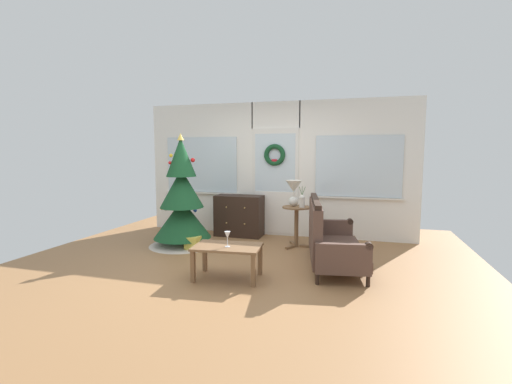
{
  "coord_description": "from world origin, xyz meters",
  "views": [
    {
      "loc": [
        1.54,
        -4.64,
        1.6
      ],
      "look_at": [
        0.05,
        0.55,
        1.0
      ],
      "focal_mm": 25.15,
      "sensor_mm": 36.0,
      "label": 1
    }
  ],
  "objects_px": {
    "side_table": "(296,218)",
    "flower_vase": "(302,200)",
    "wine_glass": "(227,236)",
    "dresser_cabinet": "(239,216)",
    "settee_sofa": "(329,240)",
    "gift_box": "(193,243)",
    "table_lamp": "(294,189)",
    "coffee_table": "(227,251)",
    "christmas_tree": "(182,204)"
  },
  "relations": [
    {
      "from": "table_lamp",
      "to": "coffee_table",
      "type": "bearing_deg",
      "value": -106.03
    },
    {
      "from": "wine_glass",
      "to": "gift_box",
      "type": "xyz_separation_m",
      "value": [
        -1.04,
        1.14,
        -0.46
      ]
    },
    {
      "from": "dresser_cabinet",
      "to": "table_lamp",
      "type": "relative_size",
      "value": 2.05
    },
    {
      "from": "christmas_tree",
      "to": "dresser_cabinet",
      "type": "xyz_separation_m",
      "value": [
        0.71,
        0.95,
        -0.32
      ]
    },
    {
      "from": "wine_glass",
      "to": "gift_box",
      "type": "distance_m",
      "value": 1.61
    },
    {
      "from": "settee_sofa",
      "to": "coffee_table",
      "type": "height_order",
      "value": "settee_sofa"
    },
    {
      "from": "table_lamp",
      "to": "christmas_tree",
      "type": "bearing_deg",
      "value": -165.58
    },
    {
      "from": "table_lamp",
      "to": "coffee_table",
      "type": "height_order",
      "value": "table_lamp"
    },
    {
      "from": "dresser_cabinet",
      "to": "table_lamp",
      "type": "bearing_deg",
      "value": -22.7
    },
    {
      "from": "table_lamp",
      "to": "flower_vase",
      "type": "height_order",
      "value": "table_lamp"
    },
    {
      "from": "flower_vase",
      "to": "coffee_table",
      "type": "height_order",
      "value": "flower_vase"
    },
    {
      "from": "flower_vase",
      "to": "coffee_table",
      "type": "bearing_deg",
      "value": -111.71
    },
    {
      "from": "christmas_tree",
      "to": "flower_vase",
      "type": "xyz_separation_m",
      "value": [
        2.0,
        0.37,
        0.1
      ]
    },
    {
      "from": "dresser_cabinet",
      "to": "side_table",
      "type": "relative_size",
      "value": 1.31
    },
    {
      "from": "flower_vase",
      "to": "gift_box",
      "type": "height_order",
      "value": "flower_vase"
    },
    {
      "from": "side_table",
      "to": "wine_glass",
      "type": "height_order",
      "value": "side_table"
    },
    {
      "from": "side_table",
      "to": "gift_box",
      "type": "relative_size",
      "value": 3.07
    },
    {
      "from": "flower_vase",
      "to": "gift_box",
      "type": "relative_size",
      "value": 1.56
    },
    {
      "from": "dresser_cabinet",
      "to": "wine_glass",
      "type": "height_order",
      "value": "dresser_cabinet"
    },
    {
      "from": "dresser_cabinet",
      "to": "settee_sofa",
      "type": "distance_m",
      "value": 2.29
    },
    {
      "from": "christmas_tree",
      "to": "flower_vase",
      "type": "height_order",
      "value": "christmas_tree"
    },
    {
      "from": "christmas_tree",
      "to": "dresser_cabinet",
      "type": "distance_m",
      "value": 1.23
    },
    {
      "from": "christmas_tree",
      "to": "table_lamp",
      "type": "relative_size",
      "value": 4.36
    },
    {
      "from": "gift_box",
      "to": "wine_glass",
      "type": "bearing_deg",
      "value": -47.69
    },
    {
      "from": "side_table",
      "to": "wine_glass",
      "type": "bearing_deg",
      "value": -107.04
    },
    {
      "from": "flower_vase",
      "to": "wine_glass",
      "type": "bearing_deg",
      "value": -110.5
    },
    {
      "from": "side_table",
      "to": "flower_vase",
      "type": "bearing_deg",
      "value": -30.96
    },
    {
      "from": "christmas_tree",
      "to": "wine_glass",
      "type": "distance_m",
      "value": 1.94
    },
    {
      "from": "side_table",
      "to": "gift_box",
      "type": "bearing_deg",
      "value": -156.89
    },
    {
      "from": "christmas_tree",
      "to": "coffee_table",
      "type": "relative_size",
      "value": 2.18
    },
    {
      "from": "dresser_cabinet",
      "to": "table_lamp",
      "type": "xyz_separation_m",
      "value": [
        1.13,
        -0.47,
        0.59
      ]
    },
    {
      "from": "dresser_cabinet",
      "to": "side_table",
      "type": "height_order",
      "value": "dresser_cabinet"
    },
    {
      "from": "side_table",
      "to": "table_lamp",
      "type": "distance_m",
      "value": 0.49
    },
    {
      "from": "table_lamp",
      "to": "coffee_table",
      "type": "xyz_separation_m",
      "value": [
        -0.52,
        -1.8,
        -0.61
      ]
    },
    {
      "from": "side_table",
      "to": "gift_box",
      "type": "height_order",
      "value": "side_table"
    },
    {
      "from": "side_table",
      "to": "dresser_cabinet",
      "type": "bearing_deg",
      "value": 156.7
    },
    {
      "from": "side_table",
      "to": "settee_sofa",
      "type": "bearing_deg",
      "value": -55.87
    },
    {
      "from": "settee_sofa",
      "to": "dresser_cabinet",
      "type": "bearing_deg",
      "value": 141.91
    },
    {
      "from": "dresser_cabinet",
      "to": "settee_sofa",
      "type": "relative_size",
      "value": 0.53
    },
    {
      "from": "christmas_tree",
      "to": "coffee_table",
      "type": "xyz_separation_m",
      "value": [
        1.33,
        -1.33,
        -0.35
      ]
    },
    {
      "from": "christmas_tree",
      "to": "wine_glass",
      "type": "bearing_deg",
      "value": -45.76
    },
    {
      "from": "table_lamp",
      "to": "flower_vase",
      "type": "relative_size",
      "value": 1.26
    },
    {
      "from": "table_lamp",
      "to": "dresser_cabinet",
      "type": "bearing_deg",
      "value": 157.3
    },
    {
      "from": "flower_vase",
      "to": "side_table",
      "type": "bearing_deg",
      "value": 149.04
    },
    {
      "from": "flower_vase",
      "to": "wine_glass",
      "type": "xyz_separation_m",
      "value": [
        -0.66,
        -1.76,
        -0.24
      ]
    },
    {
      "from": "table_lamp",
      "to": "wine_glass",
      "type": "bearing_deg",
      "value": -104.98
    },
    {
      "from": "coffee_table",
      "to": "gift_box",
      "type": "height_order",
      "value": "coffee_table"
    },
    {
      "from": "dresser_cabinet",
      "to": "side_table",
      "type": "bearing_deg",
      "value": -23.3
    },
    {
      "from": "wine_glass",
      "to": "coffee_table",
      "type": "bearing_deg",
      "value": 111.78
    },
    {
      "from": "dresser_cabinet",
      "to": "flower_vase",
      "type": "bearing_deg",
      "value": -23.93
    }
  ]
}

